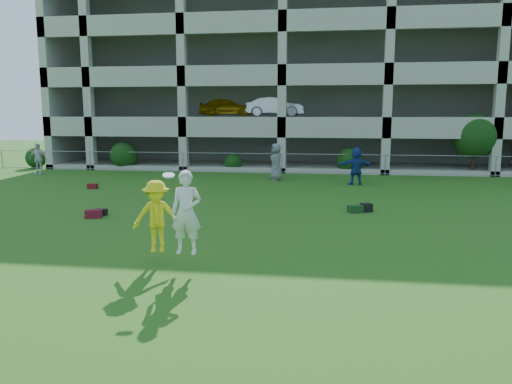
% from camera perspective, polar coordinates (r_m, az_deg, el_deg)
% --- Properties ---
extents(ground, '(100.00, 100.00, 0.00)m').
position_cam_1_polar(ground, '(11.18, -6.42, -9.42)').
color(ground, '#235114').
rests_on(ground, ground).
extents(bystander_b, '(1.08, 0.49, 1.80)m').
position_cam_1_polar(bystander_b, '(31.61, -23.66, 3.50)').
color(bystander_b, silver).
rests_on(bystander_b, ground).
extents(bystander_c, '(0.88, 1.10, 1.95)m').
position_cam_1_polar(bystander_c, '(26.45, 2.30, 3.47)').
color(bystander_c, slate).
rests_on(bystander_c, ground).
extents(bystander_d, '(1.81, 0.92, 1.86)m').
position_cam_1_polar(bystander_d, '(25.20, 11.35, 2.93)').
color(bystander_d, navy).
rests_on(bystander_d, ground).
extents(bag_red_a, '(0.62, 0.45, 0.28)m').
position_cam_1_polar(bag_red_a, '(17.82, -18.06, -2.39)').
color(bag_red_a, '#590F1E').
rests_on(bag_red_a, ground).
extents(bag_black_b, '(0.41, 0.27, 0.22)m').
position_cam_1_polar(bag_black_b, '(18.21, -17.30, -2.21)').
color(bag_black_b, black).
rests_on(bag_black_b, ground).
extents(bag_green_c, '(0.60, 0.53, 0.26)m').
position_cam_1_polar(bag_green_c, '(18.20, 11.27, -1.91)').
color(bag_green_c, '#133514').
rests_on(bag_green_c, ground).
extents(crate_d, '(0.46, 0.46, 0.30)m').
position_cam_1_polar(crate_d, '(18.44, 12.50, -1.75)').
color(crate_d, black).
rests_on(crate_d, ground).
extents(bag_red_f, '(0.47, 0.32, 0.24)m').
position_cam_1_polar(bag_red_f, '(24.68, -18.18, 0.63)').
color(bag_red_f, '#5E1014').
rests_on(bag_red_f, ground).
extents(frisbee_contest, '(1.83, 1.18, 2.01)m').
position_cam_1_polar(frisbee_contest, '(11.71, -10.26, -2.61)').
color(frisbee_contest, yellow).
rests_on(frisbee_contest, ground).
extents(parking_garage, '(30.00, 14.00, 12.00)m').
position_cam_1_polar(parking_garage, '(38.13, 4.20, 12.73)').
color(parking_garage, '#9E998C').
rests_on(parking_garage, ground).
extents(fence, '(36.06, 0.06, 1.20)m').
position_cam_1_polar(fence, '(29.52, 2.89, 3.34)').
color(fence, gray).
rests_on(fence, ground).
extents(shrub_row, '(34.38, 2.52, 3.50)m').
position_cam_1_polar(shrub_row, '(30.08, 11.81, 4.98)').
color(shrub_row, '#163D11').
rests_on(shrub_row, ground).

